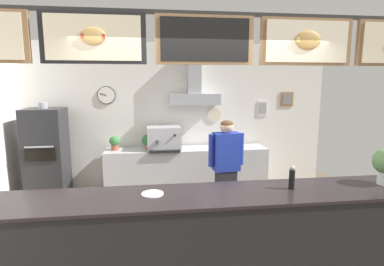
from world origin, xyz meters
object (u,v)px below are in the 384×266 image
object	(u,v)px
shop_worker	(226,170)
potted_basil	(148,141)
condiment_plate	(153,194)
espresso_machine	(164,138)
potted_oregano	(115,142)
pepper_grinder	(292,178)
pizza_oven	(47,158)

from	to	relation	value
shop_worker	potted_basil	xyz separation A→B (m)	(-1.12, 1.23, 0.22)
condiment_plate	espresso_machine	bearing A→B (deg)	84.96
potted_oregano	pepper_grinder	distance (m)	3.32
potted_basil	pizza_oven	bearing A→B (deg)	-175.65
espresso_machine	condiment_plate	xyz separation A→B (m)	(-0.22, -2.53, -0.09)
pizza_oven	shop_worker	world-z (taller)	pizza_oven
potted_basil	condiment_plate	world-z (taller)	potted_basil
potted_oregano	pizza_oven	bearing A→B (deg)	-171.39
pizza_oven	pepper_grinder	world-z (taller)	pizza_oven
shop_worker	pepper_grinder	world-z (taller)	shop_worker
espresso_machine	pepper_grinder	size ratio (longest dim) A/B	2.39
potted_oregano	condiment_plate	bearing A→B (deg)	-76.05
shop_worker	espresso_machine	distance (m)	1.50
pizza_oven	potted_basil	distance (m)	1.70
pizza_oven	potted_oregano	world-z (taller)	pizza_oven
shop_worker	condiment_plate	world-z (taller)	shop_worker
potted_basil	pepper_grinder	size ratio (longest dim) A/B	1.10
espresso_machine	pepper_grinder	xyz separation A→B (m)	(1.19, -2.56, 0.03)
pizza_oven	potted_oregano	size ratio (longest dim) A/B	7.18
shop_worker	potted_oregano	world-z (taller)	shop_worker
shop_worker	potted_oregano	bearing A→B (deg)	-42.35
pepper_grinder	pizza_oven	bearing A→B (deg)	142.16
potted_oregano	potted_basil	world-z (taller)	potted_basil
pizza_oven	shop_worker	size ratio (longest dim) A/B	1.13
shop_worker	potted_oregano	size ratio (longest dim) A/B	6.34
shop_worker	espresso_machine	bearing A→B (deg)	-61.16
pizza_oven	pepper_grinder	xyz separation A→B (m)	(3.15, -2.45, 0.30)
pizza_oven	potted_oregano	xyz separation A→B (m)	(1.10, 0.17, 0.21)
espresso_machine	potted_oregano	xyz separation A→B (m)	(-0.86, 0.05, -0.07)
espresso_machine	condiment_plate	world-z (taller)	espresso_machine
espresso_machine	potted_basil	world-z (taller)	espresso_machine
pizza_oven	condiment_plate	size ratio (longest dim) A/B	8.26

